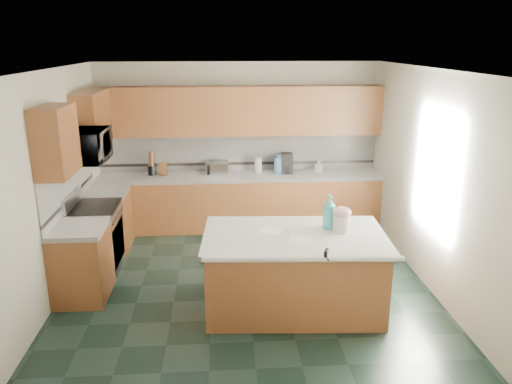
{
  "coord_description": "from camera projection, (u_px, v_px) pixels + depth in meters",
  "views": [
    {
      "loc": [
        -0.28,
        -5.86,
        3.01
      ],
      "look_at": [
        0.15,
        0.35,
        1.12
      ],
      "focal_mm": 35.0,
      "sensor_mm": 36.0,
      "label": 1
    }
  ],
  "objects": [
    {
      "name": "treat_jar_knob_end_r",
      "position": [
        345.0,
        209.0,
        5.61
      ],
      "size": [
        0.04,
        0.04,
        0.04
      ],
      "primitive_type": "sphere",
      "color": "tan",
      "rests_on": "treat_jar_lid"
    },
    {
      "name": "toaster_oven",
      "position": [
        217.0,
        168.0,
        8.13
      ],
      "size": [
        0.36,
        0.25,
        0.21
      ],
      "primitive_type": "cube",
      "rotation": [
        0.0,
        0.0,
        -0.01
      ],
      "color": "#B7B7BC",
      "rests_on": "back_countertop"
    },
    {
      "name": "clamp_body",
      "position": [
        326.0,
        254.0,
        5.07
      ],
      "size": [
        0.07,
        0.11,
        0.1
      ],
      "primitive_type": "cube",
      "rotation": [
        0.0,
        0.0,
        -0.38
      ],
      "color": "black",
      "rests_on": "island_top"
    },
    {
      "name": "range_cooktop",
      "position": [
        93.0,
        208.0,
        6.57
      ],
      "size": [
        0.62,
        0.78,
        0.04
      ],
      "primitive_type": "cube",
      "color": "black",
      "rests_on": "range_body"
    },
    {
      "name": "range_backguard",
      "position": [
        72.0,
        200.0,
        6.52
      ],
      "size": [
        0.06,
        0.76,
        0.18
      ],
      "primitive_type": "cube",
      "color": "#B7B7BC",
      "rests_on": "range_body"
    },
    {
      "name": "paper_sheet_b",
      "position": [
        270.0,
        231.0,
        5.7
      ],
      "size": [
        0.29,
        0.26,
        0.0
      ],
      "primitive_type": "cube",
      "rotation": [
        0.0,
        0.0,
        -0.38
      ],
      "color": "white",
      "rests_on": "island_top"
    },
    {
      "name": "range_oven_door",
      "position": [
        118.0,
        242.0,
        6.74
      ],
      "size": [
        0.02,
        0.68,
        0.55
      ],
      "primitive_type": "cube",
      "color": "black",
      "rests_on": "range_body"
    },
    {
      "name": "paper_towel",
      "position": [
        258.0,
        165.0,
        8.21
      ],
      "size": [
        0.11,
        0.11,
        0.25
      ],
      "primitive_type": "cylinder",
      "color": "white",
      "rests_on": "back_countertop"
    },
    {
      "name": "left_backsplash",
      "position": [
        69.0,
        183.0,
        6.5
      ],
      "size": [
        0.02,
        2.3,
        0.63
      ],
      "primitive_type": "cube",
      "color": "silver",
      "rests_on": "wall_left"
    },
    {
      "name": "knife_block",
      "position": [
        163.0,
        169.0,
        8.07
      ],
      "size": [
        0.14,
        0.17,
        0.23
      ],
      "primitive_type": "cube",
      "rotation": [
        -0.31,
        0.0,
        -0.16
      ],
      "color": "#472814",
      "rests_on": "back_countertop"
    },
    {
      "name": "treat_jar_knob",
      "position": [
        342.0,
        209.0,
        5.61
      ],
      "size": [
        0.07,
        0.02,
        0.02
      ],
      "primitive_type": "cylinder",
      "rotation": [
        0.0,
        1.57,
        0.0
      ],
      "color": "tan",
      "rests_on": "treat_jar_lid"
    },
    {
      "name": "coffee_maker",
      "position": [
        287.0,
        163.0,
        8.21
      ],
      "size": [
        0.2,
        0.22,
        0.33
      ],
      "primitive_type": "cube",
      "rotation": [
        0.0,
        0.0,
        -0.05
      ],
      "color": "black",
      "rests_on": "back_countertop"
    },
    {
      "name": "utensil_bundle",
      "position": [
        151.0,
        158.0,
        8.03
      ],
      "size": [
        0.07,
        0.07,
        0.23
      ],
      "primitive_type": "cylinder",
      "color": "#472814",
      "rests_on": "utensil_crock"
    },
    {
      "name": "wall_left",
      "position": [
        52.0,
        186.0,
        5.94
      ],
      "size": [
        0.04,
        4.6,
        2.7
      ],
      "primitive_type": "cube",
      "color": "beige",
      "rests_on": "ground"
    },
    {
      "name": "paper_towel_base",
      "position": [
        258.0,
        172.0,
        8.25
      ],
      "size": [
        0.17,
        0.17,
        0.01
      ],
      "primitive_type": "cylinder",
      "color": "#B7B7BC",
      "rests_on": "back_countertop"
    },
    {
      "name": "range_handle",
      "position": [
        118.0,
        216.0,
        6.63
      ],
      "size": [
        0.02,
        0.66,
        0.02
      ],
      "primitive_type": "cylinder",
      "rotation": [
        1.57,
        0.0,
        0.0
      ],
      "color": "#B7B7BC",
      "rests_on": "range_body"
    },
    {
      "name": "left_base_cab_rear",
      "position": [
        109.0,
        221.0,
        7.46
      ],
      "size": [
        0.6,
        0.82,
        0.86
      ],
      "primitive_type": "cube",
      "color": "#402110",
      "rests_on": "ground"
    },
    {
      "name": "left_counter_rear",
      "position": [
        106.0,
        191.0,
        7.33
      ],
      "size": [
        0.64,
        0.82,
        0.06
      ],
      "primitive_type": "cube",
      "color": "white",
      "rests_on": "left_base_cab_rear"
    },
    {
      "name": "soap_bottle_island",
      "position": [
        329.0,
        212.0,
        5.76
      ],
      "size": [
        0.18,
        0.18,
        0.4
      ],
      "primitive_type": "imported",
      "rotation": [
        0.0,
        0.0,
        0.18
      ],
      "color": "#36AEB1",
      "rests_on": "island_top"
    },
    {
      "name": "left_counter_front",
      "position": [
        78.0,
        229.0,
        5.87
      ],
      "size": [
        0.64,
        0.72,
        0.06
      ],
      "primitive_type": "cube",
      "color": "white",
      "rests_on": "left_base_cab_front"
    },
    {
      "name": "floor",
      "position": [
        246.0,
        282.0,
        6.49
      ],
      "size": [
        4.6,
        4.6,
        0.0
      ],
      "primitive_type": "plane",
      "color": "black",
      "rests_on": "ground"
    },
    {
      "name": "paper_sheet_a",
      "position": [
        301.0,
        238.0,
        5.5
      ],
      "size": [
        0.29,
        0.24,
        0.0
      ],
      "primitive_type": "cube",
      "rotation": [
        0.0,
        0.0,
        -0.18
      ],
      "color": "white",
      "rests_on": "island_top"
    },
    {
      "name": "treat_jar",
      "position": [
        341.0,
        224.0,
        5.66
      ],
      "size": [
        0.24,
        0.24,
        0.2
      ],
      "primitive_type": "cylinder",
      "rotation": [
        0.0,
        0.0,
        0.31
      ],
      "color": "beige",
      "rests_on": "island_top"
    },
    {
      "name": "utensil_crock",
      "position": [
        152.0,
        170.0,
        8.09
      ],
      "size": [
        0.13,
        0.13,
        0.16
      ],
      "primitive_type": "cylinder",
      "color": "black",
      "rests_on": "back_countertop"
    },
    {
      "name": "back_countertop",
      "position": [
        240.0,
        176.0,
        8.14
      ],
      "size": [
        4.6,
        0.64,
        0.06
      ],
      "primitive_type": "cube",
      "color": "white",
      "rests_on": "back_base_cab"
    },
    {
      "name": "wall_back",
      "position": [
        239.0,
        145.0,
        8.31
      ],
      "size": [
        4.6,
        0.04,
        2.7
      ],
      "primitive_type": "cube",
      "color": "beige",
      "rests_on": "ground"
    },
    {
      "name": "island_top",
      "position": [
        295.0,
        237.0,
        5.63
      ],
      "size": [
        2.13,
        1.34,
        0.06
      ],
      "primitive_type": "cube",
      "rotation": [
        0.0,
        0.0,
        -0.06
      ],
      "color": "white",
      "rests_on": "island_base"
    },
    {
      "name": "back_accent_band",
      "position": [
        239.0,
        163.0,
        8.37
      ],
      "size": [
        4.6,
        0.01,
        0.05
      ],
      "primitive_type": "cube",
      "color": "black",
      "rests_on": "back_countertop"
    },
    {
      "name": "water_jug",
      "position": [
        279.0,
        165.0,
        8.19
      ],
      "size": [
        0.16,
        0.16,
        0.27
      ],
      "primitive_type": "cylinder",
      "color": "#4D93BC",
      "rests_on": "back_countertop"
    },
    {
      "name": "coffee_carafe",
      "position": [
        287.0,
        169.0,
        8.2
      ],
      "size": [
        0.13,
        0.13,
        0.13
      ],
      "primitive_type": "cylinder",
      "color": "black",
      "rests_on": "back_countertop"
    },
    {
      "name": "left_accent_band",
      "position": [
        71.0,
        197.0,
        6.56
      ],
      "size": [
        0.01,
        2.3,
        0.05
      ],
      "primitive_type": "cube",
      "color": "black",
      "rests_on": "wall_left"
    },
    {
      "name": "treat_jar_knob_end_l",
      "position": [
        339.0,
        209.0,
        5.61
      ],
      "size": [
        0.04,
        0.04,
        0.04
      ],
      "primitive_type": "sphere",
      "color": "tan",
      "rests_on": "treat_jar_lid"
    },
    {
      "name": "soap_bottle_back",
      "position": [
        319.0,
        166.0,
        8.24
      ],
      "size": [
        0.13,
        0.13,
        0.2
      ],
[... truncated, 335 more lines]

